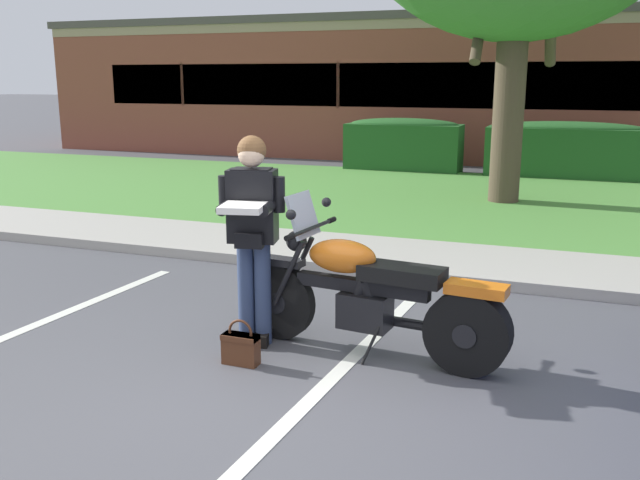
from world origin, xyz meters
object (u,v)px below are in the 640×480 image
object	(u,v)px
handbag	(241,346)
brick_building	(535,87)
hedge_left	(403,144)
motorcycle	(377,297)
hedge_center_left	(566,149)
rider_person	(252,224)

from	to	relation	value
handbag	brick_building	xyz separation A→B (m)	(0.96, 16.96, 1.74)
hedge_left	motorcycle	bearing A→B (deg)	-77.23
hedge_center_left	rider_person	bearing A→B (deg)	-100.98
brick_building	hedge_left	bearing A→B (deg)	-113.96
hedge_center_left	brick_building	xyz separation A→B (m)	(-1.08, 5.60, 1.23)
handbag	hedge_left	distance (m)	11.48
hedge_center_left	brick_building	size ratio (longest dim) A/B	0.12
motorcycle	hedge_left	size ratio (longest dim) A/B	0.84
motorcycle	handbag	distance (m)	1.12
rider_person	hedge_center_left	distance (m)	11.15
hedge_center_left	brick_building	distance (m)	5.84
handbag	brick_building	distance (m)	17.08
rider_person	hedge_center_left	world-z (taller)	rider_person
rider_person	hedge_center_left	xyz separation A→B (m)	(2.12, 10.94, -0.36)
rider_person	hedge_left	world-z (taller)	rider_person
hedge_left	brick_building	world-z (taller)	brick_building
handbag	brick_building	bearing A→B (deg)	86.77
hedge_center_left	brick_building	world-z (taller)	brick_building
hedge_left	hedge_center_left	size ratio (longest dim) A/B	0.80
rider_person	handbag	bearing A→B (deg)	-78.31
motorcycle	hedge_left	xyz separation A→B (m)	(-2.46, 10.85, 0.16)
rider_person	hedge_center_left	bearing A→B (deg)	79.02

